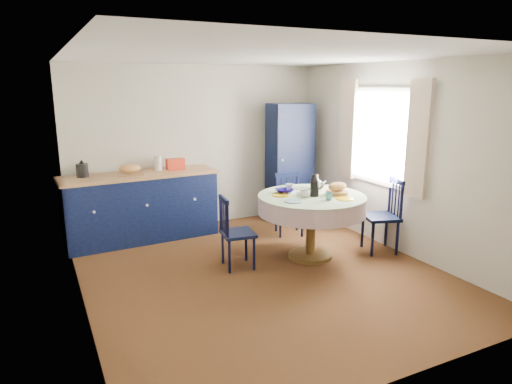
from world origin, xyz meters
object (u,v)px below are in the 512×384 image
kitchen_counter (141,206)px  mug_a (304,194)px  dining_table (312,205)px  mug_c (320,185)px  chair_far (289,204)px  mug_d (290,188)px  pantry_cabinet (290,163)px  cobalt_bowl (284,191)px  chair_left (235,232)px  mug_b (328,197)px  chair_right (384,215)px

kitchen_counter → mug_a: 2.43m
dining_table → mug_c: bearing=42.7°
chair_far → mug_c: bearing=-68.4°
mug_c → mug_d: mug_d is taller
pantry_cabinet → cobalt_bowl: (-0.88, -1.38, -0.10)m
mug_c → mug_d: size_ratio=1.13×
pantry_cabinet → mug_c: bearing=-100.6°
pantry_cabinet → chair_left: size_ratio=2.13×
pantry_cabinet → cobalt_bowl: bearing=-119.6°
mug_b → kitchen_counter: bearing=132.8°
chair_left → chair_right: chair_right is taller
cobalt_bowl → mug_a: bearing=-73.1°
kitchen_counter → cobalt_bowl: size_ratio=9.86×
mug_b → mug_d: size_ratio=0.87×
chair_right → mug_a: bearing=-80.1°
cobalt_bowl → chair_left: bearing=-169.9°
pantry_cabinet → mug_a: pantry_cabinet is taller
mug_c → cobalt_bowl: size_ratio=0.55×
pantry_cabinet → mug_a: bearing=-111.8°
chair_right → mug_b: chair_right is taller
chair_far → mug_c: mug_c is taller
pantry_cabinet → mug_a: size_ratio=16.89×
chair_left → mug_b: 1.21m
pantry_cabinet → mug_b: pantry_cabinet is taller
chair_left → mug_c: mug_c is taller
kitchen_counter → chair_right: bearing=-37.5°
kitchen_counter → mug_b: kitchen_counter is taller
chair_far → chair_right: 1.44m
mug_a → chair_right: bearing=-8.7°
mug_c → pantry_cabinet: bearing=76.4°
cobalt_bowl → chair_right: bearing=-21.7°
dining_table → mug_b: 0.34m
dining_table → mug_b: dining_table is taller
pantry_cabinet → mug_d: 1.55m
kitchen_counter → mug_a: kitchen_counter is taller
dining_table → mug_c: dining_table is taller
kitchen_counter → chair_left: 1.75m
mug_a → chair_far: bearing=69.3°
chair_far → mug_a: (-0.40, -1.05, 0.42)m
chair_left → mug_d: bearing=-70.6°
mug_a → mug_c: (0.45, 0.33, 0.00)m
mug_d → pantry_cabinet: bearing=59.8°
dining_table → chair_left: dining_table is taller
kitchen_counter → mug_a: size_ratio=19.59×
chair_left → mug_c: size_ratio=7.32×
pantry_cabinet → mug_a: 1.88m
kitchen_counter → cobalt_bowl: (1.55, -1.43, 0.36)m
chair_right → chair_left: bearing=-81.6°
mug_d → cobalt_bowl: bearing=-157.4°
mug_b → mug_d: (-0.19, 0.61, 0.01)m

